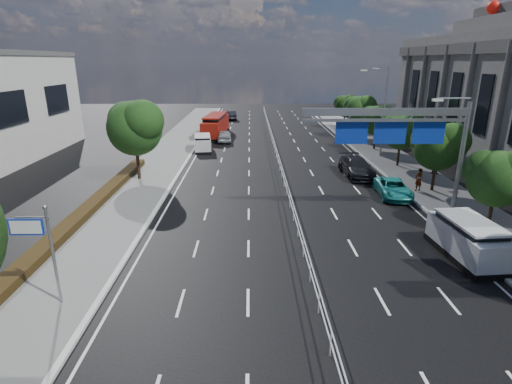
{
  "coord_description": "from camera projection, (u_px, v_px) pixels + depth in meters",
  "views": [
    {
      "loc": [
        -2.68,
        -14.31,
        9.56
      ],
      "look_at": [
        -2.36,
        7.35,
        2.4
      ],
      "focal_mm": 28.0,
      "sensor_mm": 36.0,
      "label": 1
    }
  ],
  "objects": [
    {
      "name": "hedge_near",
      "position": [
        50.0,
        243.0,
        21.07
      ],
      "size": [
        1.0,
        36.0,
        0.44
      ],
      "primitive_type": "cube",
      "color": "black",
      "rests_on": "sidewalk_near"
    },
    {
      "name": "far_tree_f",
      "position": [
        377.0,
        119.0,
        43.67
      ],
      "size": [
        3.52,
        3.28,
        5.02
      ],
      "color": "black",
      "rests_on": "ground"
    },
    {
      "name": "median_fence",
      "position": [
        279.0,
        161.0,
        37.82
      ],
      "size": [
        0.05,
        85.0,
        1.02
      ],
      "color": "silver",
      "rests_on": "ground"
    },
    {
      "name": "far_tree_h",
      "position": [
        346.0,
        105.0,
        57.93
      ],
      "size": [
        3.41,
        3.18,
        4.91
      ],
      "color": "black",
      "rests_on": "ground"
    },
    {
      "name": "near_car_dark",
      "position": [
        231.0,
        115.0,
        67.48
      ],
      "size": [
        2.06,
        4.58,
        1.46
      ],
      "primitive_type": "imported",
      "rotation": [
        0.0,
        0.0,
        3.26
      ],
      "color": "black",
      "rests_on": "ground"
    },
    {
      "name": "parked_car_teal",
      "position": [
        393.0,
        188.0,
        29.31
      ],
      "size": [
        2.41,
        4.69,
        1.26
      ],
      "primitive_type": "imported",
      "rotation": [
        0.0,
        0.0,
        -0.07
      ],
      "color": "teal",
      "rests_on": "ground"
    },
    {
      "name": "kerb_near",
      "position": [
        98.0,
        302.0,
        16.48
      ],
      "size": [
        0.25,
        140.0,
        0.15
      ],
      "primitive_type": "cube",
      "color": "silver",
      "rests_on": "ground"
    },
    {
      "name": "far_tree_d",
      "position": [
        439.0,
        144.0,
        29.37
      ],
      "size": [
        3.85,
        3.59,
        5.34
      ],
      "color": "black",
      "rests_on": "ground"
    },
    {
      "name": "near_tree_back",
      "position": [
        135.0,
        125.0,
        32.07
      ],
      "size": [
        4.84,
        4.51,
        6.69
      ],
      "color": "black",
      "rests_on": "ground"
    },
    {
      "name": "far_tree_c",
      "position": [
        499.0,
        176.0,
        22.33
      ],
      "size": [
        3.52,
        3.28,
        4.94
      ],
      "color": "black",
      "rests_on": "ground"
    },
    {
      "name": "sidewalk_near",
      "position": [
        37.0,
        302.0,
        16.44
      ],
      "size": [
        5.0,
        140.0,
        0.14
      ],
      "primitive_type": "cube",
      "color": "slate",
      "rests_on": "ground"
    },
    {
      "name": "white_minivan",
      "position": [
        203.0,
        143.0,
        44.01
      ],
      "size": [
        2.28,
        4.29,
        1.78
      ],
      "rotation": [
        0.0,
        0.0,
        0.13
      ],
      "color": "black",
      "rests_on": "ground"
    },
    {
      "name": "streetlight_far",
      "position": [
        382.0,
        106.0,
        39.82
      ],
      "size": [
        2.78,
        2.4,
        9.0
      ],
      "color": "gray",
      "rests_on": "ground"
    },
    {
      "name": "pedestrian_b",
      "position": [
        435.0,
        163.0,
        34.7
      ],
      "size": [
        1.1,
        1.05,
        1.78
      ],
      "primitive_type": "imported",
      "rotation": [
        0.0,
        0.0,
        2.52
      ],
      "color": "gray",
      "rests_on": "sidewalk_far"
    },
    {
      "name": "far_tree_e",
      "position": [
        402.0,
        129.0,
        36.53
      ],
      "size": [
        3.63,
        3.38,
        5.13
      ],
      "color": "black",
      "rests_on": "ground"
    },
    {
      "name": "overhead_gantry",
      "position": [
        403.0,
        128.0,
        24.5
      ],
      "size": [
        10.24,
        0.38,
        7.45
      ],
      "color": "gray",
      "rests_on": "ground"
    },
    {
      "name": "toilet_sign",
      "position": [
        39.0,
        239.0,
        15.55
      ],
      "size": [
        1.62,
        0.18,
        4.34
      ],
      "color": "gray",
      "rests_on": "ground"
    },
    {
      "name": "near_car_silver",
      "position": [
        224.0,
        136.0,
        49.19
      ],
      "size": [
        2.0,
        4.34,
        1.44
      ],
      "primitive_type": "imported",
      "rotation": [
        0.0,
        0.0,
        3.21
      ],
      "color": "#A0A3A7",
      "rests_on": "ground"
    },
    {
      "name": "far_tree_g",
      "position": [
        359.0,
        108.0,
        50.71
      ],
      "size": [
        3.96,
        3.69,
        5.45
      ],
      "color": "black",
      "rests_on": "ground"
    },
    {
      "name": "silver_minivan",
      "position": [
        468.0,
        239.0,
        20.09
      ],
      "size": [
        2.36,
        4.95,
        2.01
      ],
      "rotation": [
        0.0,
        0.0,
        0.07
      ],
      "color": "black",
      "rests_on": "ground"
    },
    {
      "name": "red_bus",
      "position": [
        215.0,
        125.0,
        52.49
      ],
      "size": [
        3.1,
        9.64,
        2.83
      ],
      "rotation": [
        0.0,
        0.0,
        -0.09
      ],
      "color": "black",
      "rests_on": "ground"
    },
    {
      "name": "parked_car_dark",
      "position": [
        356.0,
        167.0,
        34.51
      ],
      "size": [
        2.43,
        5.47,
        1.56
      ],
      "primitive_type": "imported",
      "rotation": [
        0.0,
        0.0,
        0.04
      ],
      "color": "black",
      "rests_on": "ground"
    },
    {
      "name": "ground",
      "position": [
        315.0,
        302.0,
        16.62
      ],
      "size": [
        160.0,
        160.0,
        0.0
      ],
      "primitive_type": "plane",
      "color": "black",
      "rests_on": "ground"
    },
    {
      "name": "pedestrian_a",
      "position": [
        419.0,
        180.0,
        30.08
      ],
      "size": [
        0.75,
        0.63,
        1.76
      ],
      "primitive_type": "imported",
      "rotation": [
        0.0,
        0.0,
        3.53
      ],
      "color": "gray",
      "rests_on": "sidewalk_far"
    }
  ]
}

